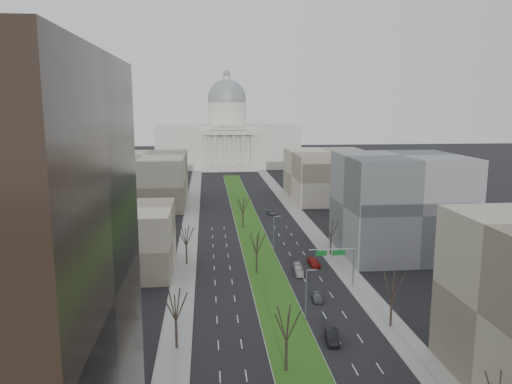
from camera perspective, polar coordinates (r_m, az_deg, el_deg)
ground at (r=146.89m, az=-0.73°, el=-4.15°), size 600.00×600.00×0.00m
median at (r=145.89m, az=-0.69°, el=-4.21°), size 8.00×222.03×0.20m
sidewalk_left at (r=122.38m, az=-7.95°, el=-7.12°), size 5.00×330.00×0.15m
sidewalk_right at (r=125.85m, az=8.30°, el=-6.65°), size 5.00×330.00×0.15m
capitol at (r=292.41m, az=-3.30°, el=6.14°), size 80.00×46.00×55.00m
building_beige_left at (r=112.66m, az=-16.16°, el=-5.27°), size 26.00×22.00×14.00m
building_grey_right at (r=125.25m, az=16.11°, el=-1.40°), size 28.00×26.00×24.00m
building_far_left at (r=185.28m, az=-12.68°, el=1.40°), size 30.00×40.00×18.00m
building_far_right at (r=194.66m, az=8.42°, el=1.95°), size 30.00×40.00×18.00m
tree_left_mid at (r=75.80m, az=-9.19°, el=-12.54°), size 5.40×5.40×9.72m
tree_left_far at (r=113.78m, az=-8.01°, el=-4.89°), size 5.28×5.28×9.50m
tree_right_mid at (r=84.60m, az=15.33°, el=-10.23°), size 5.52×5.52×9.94m
tree_right_far at (r=121.27m, az=8.58°, el=-4.13°), size 5.04×5.04×9.07m
tree_median_a at (r=69.09m, az=3.52°, el=-14.74°), size 5.40×5.40×9.72m
tree_median_b at (r=106.42m, az=0.07°, el=-5.76°), size 5.40×5.40×9.72m
tree_median_c at (r=145.18m, az=-1.52°, el=-1.49°), size 5.40×5.40×9.72m
streetlamp_median_b at (r=84.49m, az=5.78°, el=-11.64°), size 1.90×0.20×9.16m
streetlamp_median_c at (r=122.03m, az=2.06°, el=-4.77°), size 1.90×0.20×9.16m
mast_arm_signs at (r=100.02m, az=9.59°, el=-7.47°), size 9.12×0.24×8.09m
car_grey_near at (r=95.06m, az=6.98°, el=-11.77°), size 2.11×4.55×1.51m
car_black at (r=80.28m, az=8.68°, el=-16.00°), size 2.43×5.38×1.71m
car_red at (r=114.10m, az=6.63°, el=-8.01°), size 2.56×5.33×1.50m
car_grey_far at (r=164.82m, az=1.75°, el=-2.34°), size 3.19×5.43×1.42m
box_van at (r=108.62m, az=4.87°, el=-8.83°), size 2.00×6.65×1.83m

